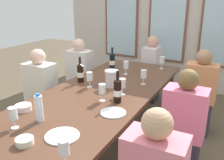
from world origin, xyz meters
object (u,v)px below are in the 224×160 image
(white_plate_0, at_px, (62,136))
(seated_person_6, at_px, (151,71))
(wine_glass_1, at_px, (144,75))
(wine_glass_7, at_px, (122,83))
(white_plate_1, at_px, (113,113))
(wine_glass_3, at_px, (126,65))
(wine_glass_8, at_px, (162,60))
(seated_person_4, at_px, (41,94))
(water_bottle, at_px, (39,108))
(wine_glass_0, at_px, (64,148))
(seated_person_5, at_px, (183,129))
(seated_person_2, at_px, (80,76))
(wine_bottle_2, at_px, (117,91))
(tasting_bowl_1, at_px, (23,107))
(metal_pitcher, at_px, (112,78))
(wine_glass_2, at_px, (112,58))
(wine_glass_5, at_px, (13,114))
(dining_table, at_px, (101,96))
(wine_bottle_1, at_px, (112,61))
(wine_glass_6, at_px, (102,89))
(wine_glass_4, at_px, (89,77))
(wine_bottle_3, at_px, (80,73))
(tasting_bowl_0, at_px, (25,141))
(seated_person_3, at_px, (200,95))

(white_plate_0, relative_size, seated_person_6, 0.23)
(wine_glass_1, distance_m, wine_glass_7, 0.41)
(white_plate_1, xyz_separation_m, wine_glass_7, (-0.11, 0.43, 0.12))
(wine_glass_3, bearing_deg, wine_glass_8, 55.05)
(wine_glass_8, bearing_deg, seated_person_4, -137.16)
(water_bottle, distance_m, wine_glass_0, 0.64)
(white_plate_1, height_order, seated_person_5, seated_person_5)
(water_bottle, distance_m, seated_person_2, 1.91)
(wine_bottle_2, bearing_deg, white_plate_1, -72.61)
(wine_bottle_2, height_order, tasting_bowl_1, wine_bottle_2)
(metal_pitcher, bearing_deg, wine_glass_2, 116.97)
(tasting_bowl_1, bearing_deg, seated_person_2, 107.51)
(wine_glass_5, bearing_deg, wine_bottle_2, 59.02)
(wine_glass_0, bearing_deg, wine_bottle_2, 97.72)
(dining_table, xyz_separation_m, wine_bottle_1, (-0.29, 0.82, 0.18))
(wine_glass_3, distance_m, wine_glass_8, 0.59)
(dining_table, relative_size, seated_person_4, 2.42)
(water_bottle, distance_m, wine_glass_6, 0.64)
(seated_person_6, bearing_deg, white_plate_1, -80.35)
(wine_glass_6, bearing_deg, seated_person_4, 166.32)
(wine_bottle_2, relative_size, seated_person_5, 0.28)
(wine_glass_4, distance_m, seated_person_4, 0.80)
(dining_table, xyz_separation_m, white_plate_0, (0.20, -0.92, 0.06))
(metal_pitcher, relative_size, wine_bottle_3, 0.63)
(wine_glass_2, bearing_deg, tasting_bowl_1, -90.88)
(seated_person_4, bearing_deg, tasting_bowl_0, -50.97)
(wine_glass_5, bearing_deg, wine_glass_6, 66.00)
(wine_glass_8, bearing_deg, wine_glass_1, -89.56)
(white_plate_1, height_order, tasting_bowl_1, tasting_bowl_1)
(wine_glass_2, xyz_separation_m, seated_person_3, (1.26, -0.01, -0.34))
(wine_bottle_3, bearing_deg, dining_table, -23.08)
(tasting_bowl_1, xyz_separation_m, wine_glass_5, (0.18, -0.26, 0.10))
(wine_glass_7, xyz_separation_m, seated_person_6, (-0.24, 1.67, -0.34))
(wine_glass_5, bearing_deg, seated_person_2, 110.20)
(white_plate_0, height_order, metal_pitcher, metal_pitcher)
(wine_glass_2, relative_size, wine_glass_5, 1.00)
(white_plate_0, bearing_deg, wine_bottle_1, 105.77)
(wine_glass_6, bearing_deg, dining_table, 122.52)
(white_plate_0, distance_m, seated_person_3, 2.00)
(wine_glass_1, distance_m, seated_person_4, 1.33)
(seated_person_5, bearing_deg, wine_glass_3, 142.59)
(water_bottle, xyz_separation_m, seated_person_3, (1.01, 1.75, -0.33))
(wine_glass_3, bearing_deg, seated_person_2, 166.15)
(wine_bottle_2, distance_m, wine_glass_8, 1.34)
(wine_glass_4, relative_size, seated_person_5, 0.16)
(white_plate_0, relative_size, seated_person_2, 0.23)
(wine_glass_0, bearing_deg, wine_glass_4, 115.97)
(wine_glass_0, distance_m, wine_glass_2, 2.27)
(wine_bottle_1, relative_size, water_bottle, 1.28)
(seated_person_2, bearing_deg, wine_bottle_3, -54.55)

